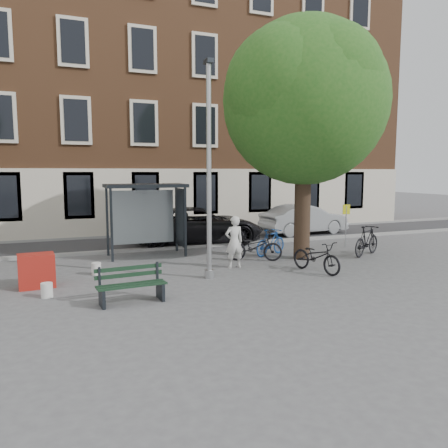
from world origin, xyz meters
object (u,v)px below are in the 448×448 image
Objects in this scene: bike_d at (367,241)px; car_dark at (198,225)px; red_stand at (37,271)px; notice_sign at (346,217)px; bike_b at (271,242)px; bus_shelter at (156,203)px; bench at (131,287)px; lamppost at (209,181)px; car_silver at (304,219)px; bike_a at (255,247)px; bike_c at (316,256)px; painter at (234,242)px.

bike_d is 6.93m from car_dark.
notice_sign is (11.57, 2.23, 0.77)m from red_stand.
notice_sign is (3.71, 0.52, 0.73)m from bike_b.
bus_shelter is 1.74× the size of bench.
lamppost is 10.23m from car_silver.
car_dark is at bearing 165.59° from notice_sign.
bike_a reaches higher than bike_c.
bench is 0.95× the size of notice_sign.
red_stand is (-7.90, 1.21, -0.04)m from bike_c.
bike_b is at bearing -145.35° from painter.
bus_shelter is 1.64× the size of notice_sign.
bus_shelter is at bearing 41.89° from bike_b.
bus_shelter reaches higher than bench.
painter is (1.81, -3.11, -1.09)m from bus_shelter.
bike_b reaches higher than bike_c.
painter is 4.52m from bench.
lamppost reaches higher than notice_sign.
red_stand is at bearing 2.72° from painter.
car_dark reaches higher than red_stand.
painter is 1.37m from bike_a.
car_dark is (-1.66, 6.51, 0.29)m from bike_c.
red_stand is at bearing 124.72° from bike_a.
bike_a is (2.89, -2.35, -1.42)m from bus_shelter.
bike_c is 6.72m from car_dark.
bus_shelter is 3.17× the size of red_stand.
painter is 0.90× the size of bike_d.
bus_shelter is 7.84m from bike_d.
bike_d is at bearing 12.09° from bench.
bus_shelter reaches higher than notice_sign.
bike_c is at bearing -121.43° from notice_sign.
lamppost is at bearing 170.33° from car_dark.
car_dark is at bearing -94.99° from painter.
painter is 5.31m from bike_d.
bus_shelter is 5.44m from red_stand.
bike_b is at bearing 41.47° from bike_d.
bike_a is (1.08, 0.76, -0.34)m from painter.
notice_sign is (5.77, 1.95, 0.39)m from painter.
car_dark is (4.13, 7.56, 0.40)m from bench.
lamppost is 3.72× the size of bench.
painter is at bearing 128.56° from car_silver.
car_dark reaches higher than car_silver.
bus_shelter is at bearing 115.41° from bike_c.
bike_c is (1.01, -2.26, -0.01)m from bike_a.
bus_shelter is 0.51× the size of car_dark.
bench is (-3.70, -2.56, -0.45)m from painter.
bike_d reaches higher than bench.
bike_a is 4.89m from notice_sign.
bike_b is at bearing -156.61° from notice_sign.
lamppost is at bearing 128.05° from car_silver.
painter reaches higher than car_dark.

